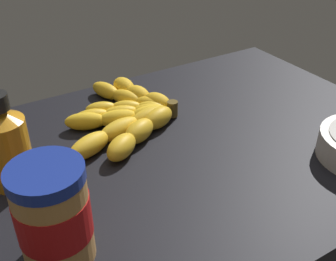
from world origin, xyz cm
name	(u,v)px	position (x,y,z in cm)	size (l,w,h in cm)	color
ground_plane	(193,150)	(0.00, 0.00, -1.79)	(78.02, 57.15, 3.57)	black
banana_bunch	(129,114)	(-6.49, 11.61, 1.65)	(23.58, 27.58, 3.68)	gold
peanut_butter_jar	(53,215)	(-27.46, -12.02, 6.50)	(8.53, 8.53, 13.08)	#BF8442
honey_bottle	(6,145)	(-28.76, 5.00, 6.50)	(6.46, 6.46, 14.52)	orange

